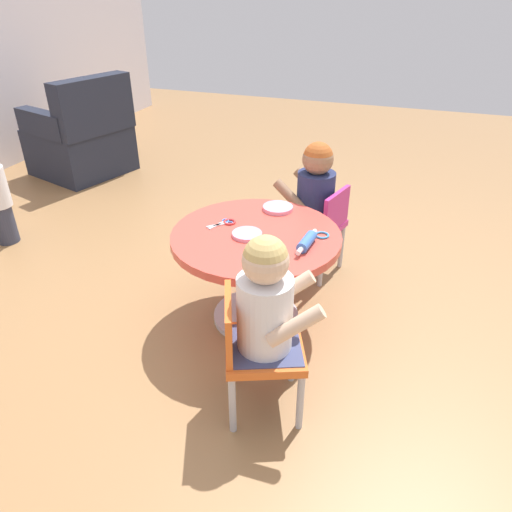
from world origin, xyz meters
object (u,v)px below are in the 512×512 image
(craft_scissors, at_px, (223,223))
(seated_child_right, at_px, (315,187))
(rolling_pin, at_px, (307,242))
(craft_table, at_px, (256,257))
(armchair_dark, at_px, (82,139))
(child_chair_left, at_px, (255,347))
(seated_child_left, at_px, (266,299))
(child_chair_right, at_px, (319,226))

(craft_scissors, bearing_deg, seated_child_right, -32.49)
(rolling_pin, height_order, craft_scissors, rolling_pin)
(craft_table, distance_m, armchair_dark, 2.62)
(seated_child_right, distance_m, craft_scissors, 0.62)
(child_chair_left, bearing_deg, armchair_dark, 48.69)
(seated_child_right, distance_m, armchair_dark, 2.49)
(seated_child_left, distance_m, seated_child_right, 1.11)
(craft_table, bearing_deg, seated_child_right, -14.75)
(rolling_pin, bearing_deg, seated_child_right, 10.03)
(seated_child_right, bearing_deg, child_chair_left, -177.70)
(child_chair_left, relative_size, craft_scissors, 3.84)
(child_chair_left, distance_m, craft_scissors, 0.73)
(child_chair_left, distance_m, armchair_dark, 3.12)
(child_chair_left, bearing_deg, seated_child_right, 2.30)
(craft_scissors, bearing_deg, armchair_dark, 53.24)
(seated_child_right, relative_size, rolling_pin, 2.21)
(child_chair_left, bearing_deg, craft_table, 19.32)
(seated_child_left, bearing_deg, child_chair_left, 112.71)
(seated_child_right, height_order, craft_scissors, seated_child_right)
(seated_child_left, distance_m, armchair_dark, 3.14)
(seated_child_right, bearing_deg, seated_child_left, -175.76)
(armchair_dark, bearing_deg, craft_scissors, -126.76)
(craft_table, bearing_deg, rolling_pin, -99.91)
(child_chair_right, distance_m, seated_child_right, 0.23)
(seated_child_right, xyz_separation_m, rolling_pin, (-0.61, -0.11, -0.01))
(child_chair_right, xyz_separation_m, rolling_pin, (-0.60, -0.07, 0.22))
(child_chair_left, xyz_separation_m, seated_child_right, (1.12, 0.04, 0.23))
(seated_child_left, relative_size, rolling_pin, 2.21)
(rolling_pin, relative_size, craft_scissors, 1.65)
(craft_table, distance_m, child_chair_left, 0.59)
(child_chair_right, xyz_separation_m, seated_child_right, (0.01, 0.04, 0.23))
(craft_table, relative_size, child_chair_left, 1.51)
(child_chair_right, bearing_deg, rolling_pin, -173.39)
(craft_scissors, bearing_deg, child_chair_left, -147.36)
(craft_table, xyz_separation_m, craft_scissors, (0.04, 0.19, 0.14))
(child_chair_left, relative_size, child_chair_right, 1.00)
(craft_table, xyz_separation_m, seated_child_left, (-0.54, -0.23, 0.17))
(craft_table, relative_size, craft_scissors, 5.80)
(craft_table, xyz_separation_m, armchair_dark, (1.51, 2.15, -0.06))
(rolling_pin, bearing_deg, armchair_dark, 57.19)
(seated_child_left, bearing_deg, craft_scissors, 35.80)
(seated_child_right, bearing_deg, craft_scissors, 147.51)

